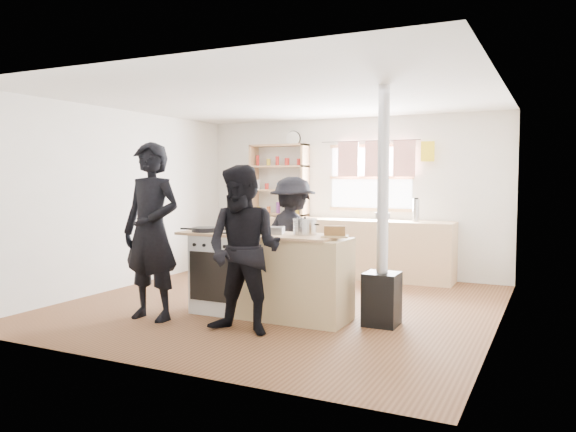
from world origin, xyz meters
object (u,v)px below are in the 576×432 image
object	(u,v)px
stockpot_stove	(246,225)
cooking_island	(270,275)
skillet_greens	(205,229)
stockpot_counter	(305,227)
person_far	(293,237)
roast_tray	(269,230)
bread_board	(335,232)
person_near_left	(151,231)
thermos	(416,210)
person_near_right	(244,250)
flue_heater	(382,265)

from	to	relation	value
stockpot_stove	cooking_island	bearing A→B (deg)	-22.16
skillet_greens	stockpot_counter	bearing A→B (deg)	10.05
cooking_island	skillet_greens	bearing A→B (deg)	-170.97
skillet_greens	person_far	xyz separation A→B (m)	(0.58, 1.14, -0.18)
cooking_island	roast_tray	distance (m)	0.51
bread_board	person_near_left	size ratio (longest dim) A/B	0.17
thermos	stockpot_counter	world-z (taller)	thermos
cooking_island	stockpot_stove	distance (m)	0.69
stockpot_stove	bread_board	xyz separation A→B (m)	(1.19, -0.19, -0.02)
thermos	bread_board	distance (m)	2.80
thermos	person_far	size ratio (longest dim) A/B	0.21
thermos	person_far	world-z (taller)	person_far
bread_board	person_near_right	bearing A→B (deg)	-134.22
thermos	skillet_greens	world-z (taller)	thermos
thermos	flue_heater	bearing A→B (deg)	-84.44
stockpot_counter	bread_board	xyz separation A→B (m)	(0.39, -0.11, -0.04)
skillet_greens	stockpot_stove	xyz separation A→B (m)	(0.37, 0.29, 0.05)
person_near_right	roast_tray	bearing A→B (deg)	97.15
thermos	stockpot_stove	distance (m)	2.95
roast_tray	stockpot_stove	world-z (taller)	stockpot_stove
person_near_right	stockpot_stove	bearing A→B (deg)	117.39
thermos	bread_board	world-z (taller)	thermos
roast_tray	bread_board	world-z (taller)	bread_board
person_far	stockpot_counter	bearing A→B (deg)	146.74
skillet_greens	roast_tray	bearing A→B (deg)	10.23
flue_heater	person_near_left	bearing A→B (deg)	-160.02
thermos	person_near_left	bearing A→B (deg)	-121.24
skillet_greens	stockpot_stove	size ratio (longest dim) A/B	1.57
stockpot_stove	person_near_right	size ratio (longest dim) A/B	0.12
thermos	flue_heater	world-z (taller)	flue_heater
person_near_right	person_far	xyz separation A→B (m)	(-0.29, 1.74, -0.06)
roast_tray	stockpot_stove	distance (m)	0.41
flue_heater	thermos	bearing A→B (deg)	95.56
thermos	person_near_right	bearing A→B (deg)	-104.27
stockpot_counter	person_near_right	distance (m)	0.88
person_near_right	person_far	size ratio (longest dim) A/B	1.08
stockpot_stove	person_near_right	distance (m)	1.04
flue_heater	person_far	xyz separation A→B (m)	(-1.44, 0.84, 0.14)
stockpot_stove	person_near_left	bearing A→B (deg)	-129.87
bread_board	flue_heater	distance (m)	0.60
stockpot_counter	person_far	bearing A→B (deg)	122.41
thermos	stockpot_stove	world-z (taller)	thermos
person_near_right	person_far	distance (m)	1.77
flue_heater	skillet_greens	bearing A→B (deg)	-171.51
cooking_island	skillet_greens	xyz separation A→B (m)	(-0.77, -0.12, 0.49)
skillet_greens	stockpot_stove	distance (m)	0.47
cooking_island	skillet_greens	distance (m)	0.93
bread_board	person_near_left	distance (m)	2.00
roast_tray	person_far	bearing A→B (deg)	100.01
person_far	thermos	bearing A→B (deg)	-99.67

